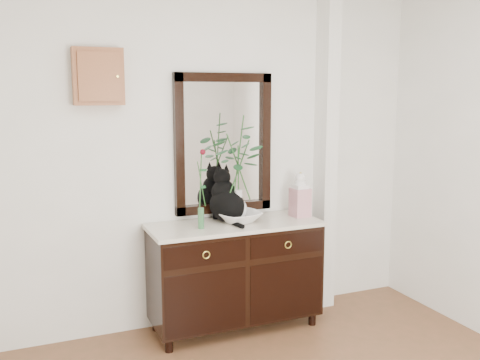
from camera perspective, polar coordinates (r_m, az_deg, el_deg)
name	(u,v)px	position (r m, az deg, el deg)	size (l,w,h in m)	color
wall_back	(211,155)	(4.22, -3.10, 2.64)	(3.60, 0.04, 2.70)	white
pilaster	(326,151)	(4.58, 9.13, 3.07)	(0.12, 0.20, 2.70)	white
sideboard	(235,270)	(4.22, -0.53, -9.57)	(1.33, 0.52, 0.82)	black
wall_mirror	(224,144)	(4.23, -1.77, 3.90)	(0.80, 0.06, 1.10)	black
key_cabinet	(98,77)	(3.95, -14.88, 10.61)	(0.35, 0.10, 0.40)	brown
cat	(227,195)	(4.13, -1.38, -1.62)	(0.29, 0.36, 0.41)	black
lotus_bowl	(238,217)	(4.13, -0.17, -3.95)	(0.34, 0.34, 0.08)	white
vase_branches	(238,167)	(4.06, -0.17, 1.36)	(0.39, 0.39, 0.81)	silver
bud_vase_rose	(201,189)	(3.90, -4.22, -0.92)	(0.07, 0.07, 0.60)	#346B3E
ginger_jar	(300,194)	(4.32, 6.44, -1.51)	(0.14, 0.14, 0.36)	white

